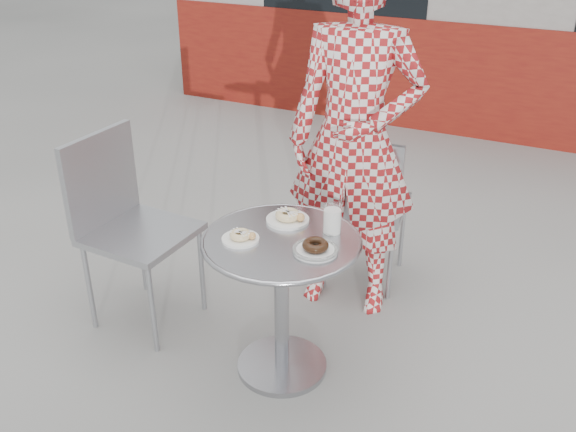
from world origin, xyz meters
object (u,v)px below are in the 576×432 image
at_px(plate_far, 288,217).
at_px(chair_far, 364,235).
at_px(chair_left, 143,267).
at_px(seated_person, 355,140).
at_px(plate_near, 241,237).
at_px(milk_cup, 332,220).
at_px(plate_checker, 315,248).
at_px(bistro_table, 282,273).

bearing_deg(plate_far, chair_far, 81.84).
relative_size(chair_left, plate_far, 5.12).
distance_m(seated_person, plate_near, 0.83).
bearing_deg(milk_cup, plate_checker, -89.13).
bearing_deg(milk_cup, chair_left, -174.58).
bearing_deg(bistro_table, milk_cup, 41.50).
distance_m(bistro_table, milk_cup, 0.32).
distance_m(plate_near, milk_cup, 0.40).
relative_size(bistro_table, plate_checker, 3.69).
xyz_separation_m(chair_far, seated_person, (-0.00, -0.23, 0.64)).
xyz_separation_m(seated_person, plate_near, (-0.21, -0.77, -0.21)).
height_order(plate_far, plate_checker, plate_far).
relative_size(plate_near, plate_checker, 0.84).
bearing_deg(milk_cup, chair_far, 97.78).
height_order(chair_far, chair_left, chair_left).
height_order(plate_far, plate_near, plate_far).
distance_m(chair_left, plate_near, 0.80).
relative_size(chair_far, chair_left, 0.92).
height_order(seated_person, plate_far, seated_person).
relative_size(chair_far, plate_checker, 4.77).
height_order(bistro_table, milk_cup, milk_cup).
bearing_deg(milk_cup, plate_near, -143.77).
height_order(chair_far, plate_near, chair_far).
xyz_separation_m(bistro_table, plate_near, (-0.15, -0.08, 0.19)).
height_order(plate_checker, milk_cup, milk_cup).
bearing_deg(plate_near, plate_far, 66.76).
bearing_deg(plate_near, bistro_table, 29.20).
bearing_deg(plate_checker, bistro_table, 169.05).
distance_m(plate_far, milk_cup, 0.22).
bearing_deg(plate_near, plate_checker, 8.80).
bearing_deg(plate_far, seated_person, 78.72).
height_order(chair_far, plate_checker, chair_far).
relative_size(chair_far, plate_near, 5.65).
relative_size(chair_left, plate_checker, 5.21).
bearing_deg(seated_person, bistro_table, -102.94).
bearing_deg(seated_person, plate_near, -113.06).
bearing_deg(chair_left, plate_far, -79.80).
bearing_deg(bistro_table, plate_far, 105.53).
bearing_deg(chair_far, plate_near, 71.14).
bearing_deg(milk_cup, plate_far, 177.43).
relative_size(chair_far, plate_far, 4.69).
bearing_deg(seated_person, chair_left, -152.08).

